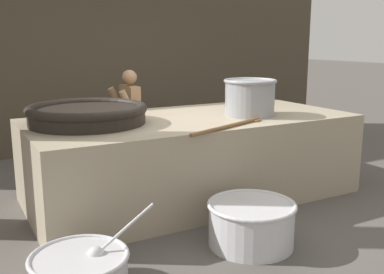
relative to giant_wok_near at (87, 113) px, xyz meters
The scene contains 9 objects.
ground_plane 1.64m from the giant_wok_near, ahead, with size 60.00×60.00×0.00m, color #56514C.
back_wall 3.25m from the giant_wok_near, 67.18° to the left, with size 9.10×0.24×3.94m, color #4C4233.
hearth_platform 1.36m from the giant_wok_near, ahead, with size 3.83×1.79×0.98m.
giant_wok_near is the anchor object (origin of this frame).
stock_pot 1.92m from the giant_wok_near, 12.15° to the right, with size 0.64×0.64×0.44m.
stirring_paddle 1.56m from the giant_wok_near, 36.79° to the right, with size 1.14×0.50×0.04m.
cook 1.36m from the giant_wok_near, 48.82° to the left, with size 0.34×0.53×1.48m.
prep_bowl_vegetables 1.97m from the giant_wok_near, 109.34° to the right, with size 0.98×0.76×0.61m.
prep_bowl_meat 2.11m from the giant_wok_near, 57.89° to the right, with size 0.83×0.83×0.41m.
Camera 1 is at (-2.55, -4.60, 1.87)m, focal length 42.00 mm.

